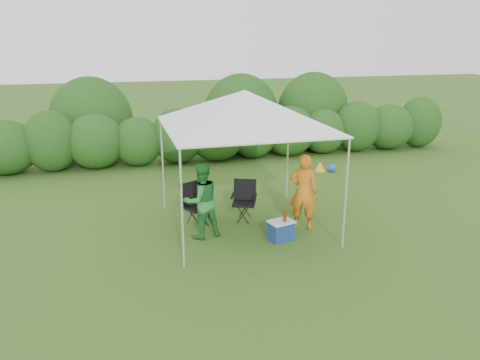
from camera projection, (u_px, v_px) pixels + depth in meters
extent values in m
plane|color=#3B5F1D|center=(251.00, 235.00, 9.37)|extent=(70.00, 70.00, 0.00)
ellipsoid|color=#234F18|center=(5.00, 148.00, 13.30)|extent=(1.80, 1.53, 1.57)
cylinder|color=#382616|center=(9.00, 169.00, 13.49)|extent=(0.12, 0.12, 0.30)
ellipsoid|color=#234F18|center=(51.00, 141.00, 13.58)|extent=(1.57, 1.34, 1.80)
cylinder|color=#382616|center=(54.00, 166.00, 13.80)|extent=(0.12, 0.12, 0.30)
ellipsoid|color=#234F18|center=(95.00, 142.00, 13.91)|extent=(1.72, 1.47, 1.65)
cylinder|color=#382616|center=(97.00, 163.00, 14.10)|extent=(0.12, 0.12, 0.30)
ellipsoid|color=#234F18|center=(138.00, 142.00, 14.23)|extent=(1.50, 1.28, 1.50)
cylinder|color=#382616|center=(139.00, 161.00, 14.41)|extent=(0.12, 0.12, 0.30)
ellipsoid|color=#234F18|center=(178.00, 136.00, 14.51)|extent=(1.65, 1.40, 1.73)
cylinder|color=#382616|center=(179.00, 158.00, 14.72)|extent=(0.12, 0.12, 0.30)
ellipsoid|color=#234F18|center=(217.00, 136.00, 14.84)|extent=(1.80, 1.53, 1.57)
cylinder|color=#382616|center=(217.00, 156.00, 15.02)|extent=(0.12, 0.12, 0.30)
ellipsoid|color=#234F18|center=(254.00, 131.00, 15.11)|extent=(1.58, 1.34, 1.80)
cylinder|color=#382616|center=(254.00, 153.00, 15.33)|extent=(0.12, 0.12, 0.30)
ellipsoid|color=#234F18|center=(290.00, 131.00, 15.44)|extent=(1.72, 1.47, 1.65)
cylinder|color=#382616|center=(289.00, 151.00, 15.64)|extent=(0.12, 0.12, 0.30)
ellipsoid|color=#234F18|center=(324.00, 132.00, 15.77)|extent=(1.50, 1.28, 1.50)
cylinder|color=#382616|center=(323.00, 149.00, 15.94)|extent=(0.12, 0.12, 0.30)
ellipsoid|color=#234F18|center=(357.00, 127.00, 16.04)|extent=(1.65, 1.40, 1.73)
cylinder|color=#382616|center=(355.00, 147.00, 16.25)|extent=(0.12, 0.12, 0.30)
ellipsoid|color=#234F18|center=(389.00, 127.00, 16.37)|extent=(1.80, 1.53, 1.57)
cylinder|color=#382616|center=(387.00, 145.00, 16.55)|extent=(0.12, 0.12, 0.30)
ellipsoid|color=#234F18|center=(419.00, 122.00, 16.64)|extent=(1.57, 1.34, 1.80)
cylinder|color=#382616|center=(417.00, 143.00, 16.86)|extent=(0.12, 0.12, 0.30)
cylinder|color=silver|center=(182.00, 210.00, 7.77)|extent=(0.04, 0.04, 2.10)
cylinder|color=silver|center=(346.00, 195.00, 8.52)|extent=(0.04, 0.04, 2.10)
cylinder|color=silver|center=(163.00, 165.00, 10.54)|extent=(0.04, 0.04, 2.10)
cylinder|color=silver|center=(288.00, 156.00, 11.29)|extent=(0.04, 0.04, 2.10)
cube|color=white|center=(245.00, 127.00, 9.22)|extent=(3.10, 3.10, 0.03)
pyramid|color=white|center=(245.00, 108.00, 9.11)|extent=(3.10, 3.10, 0.70)
cube|color=black|center=(244.00, 203.00, 10.04)|extent=(0.60, 0.58, 0.05)
cube|color=black|center=(245.00, 189.00, 10.16)|extent=(0.49, 0.29, 0.45)
cube|color=black|center=(233.00, 196.00, 10.02)|extent=(0.19, 0.39, 0.03)
cube|color=black|center=(255.00, 197.00, 9.97)|extent=(0.19, 0.39, 0.03)
cylinder|color=black|center=(234.00, 215.00, 9.93)|extent=(0.02, 0.02, 0.38)
cylinder|color=black|center=(252.00, 215.00, 9.88)|extent=(0.02, 0.02, 0.38)
cylinder|color=black|center=(236.00, 208.00, 10.31)|extent=(0.02, 0.02, 0.38)
cylinder|color=black|center=(254.00, 209.00, 10.27)|extent=(0.02, 0.02, 0.38)
cube|color=black|center=(197.00, 207.00, 9.77)|extent=(0.65, 0.63, 0.05)
cube|color=black|center=(191.00, 193.00, 9.84)|extent=(0.50, 0.35, 0.47)
cube|color=black|center=(187.00, 202.00, 9.56)|extent=(0.24, 0.39, 0.03)
cube|color=black|center=(207.00, 197.00, 9.89)|extent=(0.24, 0.39, 0.03)
cylinder|color=black|center=(196.00, 221.00, 9.55)|extent=(0.02, 0.02, 0.40)
cylinder|color=black|center=(211.00, 216.00, 9.82)|extent=(0.02, 0.02, 0.40)
cylinder|color=black|center=(184.00, 216.00, 9.84)|extent=(0.02, 0.02, 0.40)
cylinder|color=black|center=(199.00, 211.00, 10.11)|extent=(0.02, 0.02, 0.40)
imported|color=orange|center=(303.00, 192.00, 9.50)|extent=(0.69, 0.61, 1.58)
imported|color=#287C36|center=(201.00, 201.00, 9.08)|extent=(0.87, 0.76, 1.52)
cube|color=navy|center=(281.00, 231.00, 9.10)|extent=(0.52, 0.43, 0.37)
cube|color=silver|center=(281.00, 222.00, 9.05)|extent=(0.55, 0.46, 0.03)
cylinder|color=#592D0C|center=(285.00, 215.00, 8.98)|extent=(0.07, 0.07, 0.27)
cone|color=gold|center=(320.00, 166.00, 13.83)|extent=(0.34, 0.34, 0.29)
sphere|color=blue|center=(332.00, 168.00, 13.73)|extent=(0.23, 0.23, 0.23)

